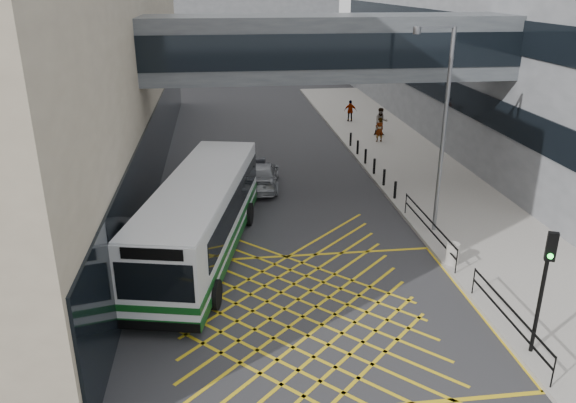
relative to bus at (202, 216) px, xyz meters
name	(u,v)px	position (x,y,z in m)	size (l,w,h in m)	color
ground	(303,317)	(3.34, -5.02, -1.76)	(120.00, 120.00, 0.00)	#333335
skybridge	(328,47)	(6.34, 6.98, 5.74)	(20.00, 4.10, 3.00)	#4A4F54
pavement	(414,168)	(12.34, 9.98, -1.68)	(6.00, 54.00, 0.16)	#A19C93
box_junction	(303,317)	(3.34, -5.02, -1.76)	(12.00, 9.00, 0.01)	gold
bus	(202,216)	(0.00, 0.00, 0.00)	(5.17, 12.02, 3.28)	silver
car_white	(175,233)	(-1.16, 0.67, -1.00)	(1.96, 4.80, 1.53)	silver
car_dark	(252,169)	(2.55, 8.92, -1.05)	(1.78, 4.54, 1.42)	black
car_silver	(261,174)	(2.96, 7.94, -1.02)	(2.01, 4.76, 1.48)	gray
traffic_light	(545,276)	(9.76, -8.03, 0.99)	(0.33, 0.47, 3.98)	black
street_lamp	(441,120)	(9.96, 0.91, 3.38)	(1.97, 0.74, 8.74)	slate
litter_bin	(452,254)	(9.66, -2.26, -1.17)	(0.50, 0.50, 0.86)	#ADA89E
kerb_railings	(460,259)	(9.49, -3.24, -0.88)	(0.05, 12.54, 1.00)	black
bollards	(370,161)	(9.59, 9.98, -1.15)	(0.14, 10.14, 0.90)	black
pedestrian_a	(379,130)	(11.79, 15.81, -0.76)	(0.67, 0.48, 1.67)	gray
pedestrian_b	(381,122)	(12.38, 17.49, -0.62)	(0.96, 0.56, 1.97)	gray
pedestrian_c	(350,111)	(11.20, 22.06, -0.77)	(0.98, 0.47, 1.66)	gray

